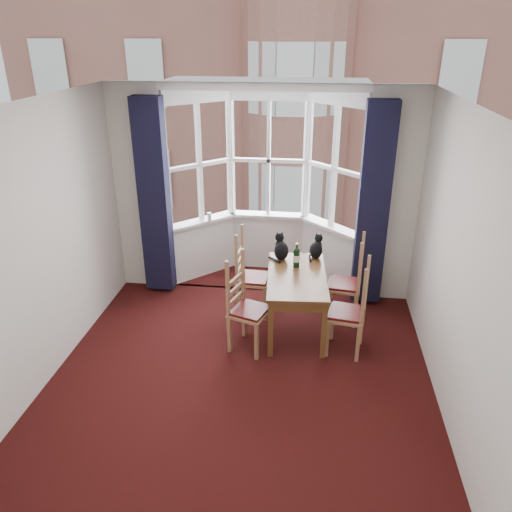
% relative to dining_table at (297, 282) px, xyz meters
% --- Properties ---
extents(floor, '(4.50, 4.50, 0.00)m').
position_rel_dining_table_xyz_m(floor, '(-0.52, -1.27, -0.63)').
color(floor, black).
rests_on(floor, ground).
extents(ceiling, '(4.50, 4.50, 0.00)m').
position_rel_dining_table_xyz_m(ceiling, '(-0.52, -1.27, 2.17)').
color(ceiling, white).
rests_on(ceiling, floor).
extents(wall_left, '(0.00, 4.50, 4.50)m').
position_rel_dining_table_xyz_m(wall_left, '(-2.52, -1.27, 0.77)').
color(wall_left, silver).
rests_on(wall_left, floor).
extents(wall_right, '(0.00, 4.50, 4.50)m').
position_rel_dining_table_xyz_m(wall_right, '(1.48, -1.27, 0.77)').
color(wall_right, silver).
rests_on(wall_right, floor).
extents(wall_near, '(4.00, 0.00, 4.00)m').
position_rel_dining_table_xyz_m(wall_near, '(-0.52, -3.52, 0.77)').
color(wall_near, silver).
rests_on(wall_near, floor).
extents(wall_back_pier_left, '(0.70, 0.12, 2.80)m').
position_rel_dining_table_xyz_m(wall_back_pier_left, '(-2.17, 0.98, 0.77)').
color(wall_back_pier_left, silver).
rests_on(wall_back_pier_left, floor).
extents(wall_back_pier_right, '(0.70, 0.12, 2.80)m').
position_rel_dining_table_xyz_m(wall_back_pier_right, '(1.13, 0.98, 0.77)').
color(wall_back_pier_right, silver).
rests_on(wall_back_pier_right, floor).
extents(bay_window, '(2.76, 0.94, 2.80)m').
position_rel_dining_table_xyz_m(bay_window, '(-0.52, 1.48, 0.77)').
color(bay_window, white).
rests_on(bay_window, floor).
extents(curtain_left, '(0.38, 0.22, 2.60)m').
position_rel_dining_table_xyz_m(curtain_left, '(-1.94, 0.80, 0.72)').
color(curtain_left, black).
rests_on(curtain_left, floor).
extents(curtain_right, '(0.38, 0.22, 2.60)m').
position_rel_dining_table_xyz_m(curtain_right, '(0.90, 0.80, 0.72)').
color(curtain_right, black).
rests_on(curtain_right, floor).
extents(dining_table, '(0.77, 1.32, 0.74)m').
position_rel_dining_table_xyz_m(dining_table, '(0.00, 0.00, 0.00)').
color(dining_table, brown).
rests_on(dining_table, floor).
extents(chair_left_near, '(0.52, 0.53, 0.92)m').
position_rel_dining_table_xyz_m(chair_left_near, '(-0.58, -0.45, -0.16)').
color(chair_left_near, '#9E724D').
rests_on(chair_left_near, floor).
extents(chair_left_far, '(0.42, 0.44, 0.92)m').
position_rel_dining_table_xyz_m(chair_left_far, '(-0.65, 0.34, -0.16)').
color(chair_left_far, '#9E724D').
rests_on(chair_left_far, floor).
extents(chair_right_near, '(0.47, 0.48, 0.92)m').
position_rel_dining_table_xyz_m(chair_right_near, '(0.67, -0.41, -0.16)').
color(chair_right_near, '#9E724D').
rests_on(chair_right_near, floor).
extents(chair_right_far, '(0.46, 0.47, 0.92)m').
position_rel_dining_table_xyz_m(chair_right_far, '(0.67, 0.29, -0.16)').
color(chair_right_far, '#9E724D').
rests_on(chair_right_far, floor).
extents(cat_left, '(0.26, 0.29, 0.35)m').
position_rel_dining_table_xyz_m(cat_left, '(-0.22, 0.43, 0.23)').
color(cat_left, black).
rests_on(cat_left, dining_table).
extents(cat_right, '(0.23, 0.27, 0.32)m').
position_rel_dining_table_xyz_m(cat_right, '(0.21, 0.53, 0.22)').
color(cat_right, black).
rests_on(cat_right, dining_table).
extents(wine_bottle, '(0.08, 0.08, 0.31)m').
position_rel_dining_table_xyz_m(wine_bottle, '(-0.02, 0.22, 0.24)').
color(wine_bottle, black).
rests_on(wine_bottle, dining_table).
extents(candle_tall, '(0.06, 0.06, 0.12)m').
position_rel_dining_table_xyz_m(candle_tall, '(-1.33, 1.33, 0.30)').
color(candle_tall, white).
rests_on(candle_tall, bay_window).
extents(street, '(80.00, 80.00, 0.00)m').
position_rel_dining_table_xyz_m(street, '(-0.52, 30.98, -6.63)').
color(street, '#333335').
rests_on(street, ground).
extents(tenement_building, '(18.40, 7.80, 15.20)m').
position_rel_dining_table_xyz_m(tenement_building, '(-0.52, 12.74, 0.96)').
color(tenement_building, '#A66655').
rests_on(tenement_building, street).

